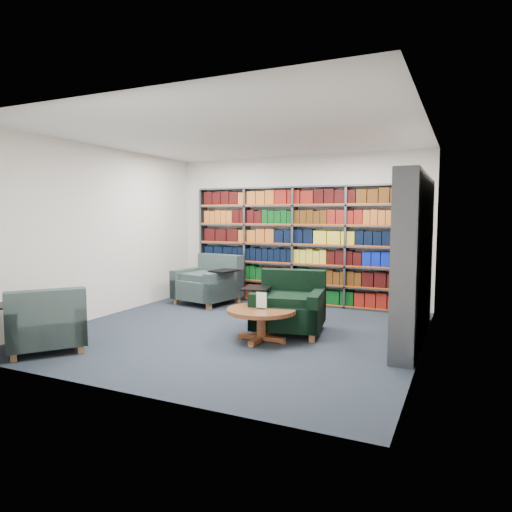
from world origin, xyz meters
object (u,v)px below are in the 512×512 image
at_px(chair_green_right, 290,307).
at_px(chair_teal_front, 46,325).
at_px(coffee_table, 261,315).
at_px(chair_teal_left, 211,284).

bearing_deg(chair_green_right, chair_teal_front, -137.70).
xyz_separation_m(chair_teal_front, coffee_table, (2.24, 1.54, 0.02)).
bearing_deg(coffee_table, chair_teal_front, -145.52).
bearing_deg(chair_green_right, coffee_table, -104.10).
relative_size(chair_green_right, coffee_table, 1.30).
distance_m(chair_teal_left, chair_green_right, 2.55).
height_order(chair_teal_left, coffee_table, chair_teal_left).
distance_m(chair_green_right, chair_teal_front, 3.25).
relative_size(chair_teal_left, coffee_table, 1.38).
distance_m(chair_teal_left, coffee_table, 2.83).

